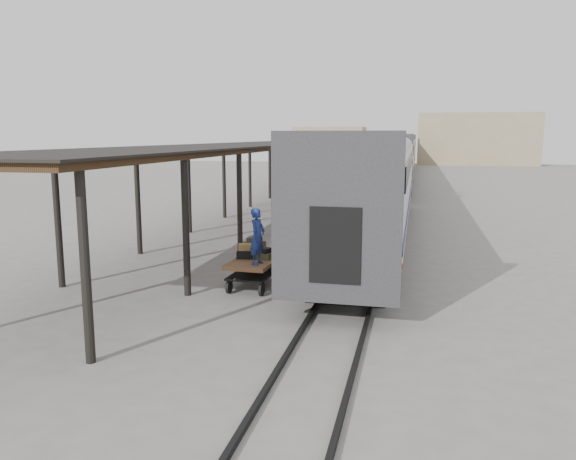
% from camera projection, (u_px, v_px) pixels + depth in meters
% --- Properties ---
extents(ground, '(160.00, 160.00, 0.00)m').
position_uv_depth(ground, '(252.00, 281.00, 17.84)').
color(ground, slate).
rests_on(ground, ground).
extents(train, '(3.45, 76.01, 4.01)m').
position_uv_depth(train, '(396.00, 157.00, 49.18)').
color(train, silver).
rests_on(train, ground).
extents(canopy, '(4.90, 64.30, 4.15)m').
position_uv_depth(canopy, '(300.00, 143.00, 40.99)').
color(canopy, '#422B19').
rests_on(canopy, ground).
extents(rails, '(1.54, 150.00, 0.12)m').
position_uv_depth(rails, '(395.00, 187.00, 49.82)').
color(rails, black).
rests_on(rails, ground).
extents(building_far, '(18.00, 10.00, 8.00)m').
position_uv_depth(building_far, '(476.00, 139.00, 89.09)').
color(building_far, tan).
rests_on(building_far, ground).
extents(building_left, '(12.00, 8.00, 6.00)m').
position_uv_depth(building_left, '(330.00, 144.00, 98.37)').
color(building_left, tan).
rests_on(building_left, ground).
extents(baggage_cart, '(1.38, 2.46, 0.86)m').
position_uv_depth(baggage_cart, '(256.00, 266.00, 17.06)').
color(baggage_cart, brown).
rests_on(baggage_cart, ground).
extents(suitcase_stack, '(1.18, 1.08, 0.58)m').
position_uv_depth(suitcase_stack, '(256.00, 250.00, 17.32)').
color(suitcase_stack, '#323234').
rests_on(suitcase_stack, baggage_cart).
extents(luggage_tug, '(0.85, 1.35, 1.18)m').
position_uv_depth(luggage_tug, '(295.00, 195.00, 38.48)').
color(luggage_tug, maroon).
rests_on(luggage_tug, ground).
extents(porter, '(0.51, 0.67, 1.64)m').
position_uv_depth(porter, '(258.00, 236.00, 16.21)').
color(porter, navy).
rests_on(porter, baggage_cart).
extents(pedestrian, '(0.97, 0.54, 1.56)m').
position_uv_depth(pedestrian, '(311.00, 196.00, 35.39)').
color(pedestrian, black).
rests_on(pedestrian, ground).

